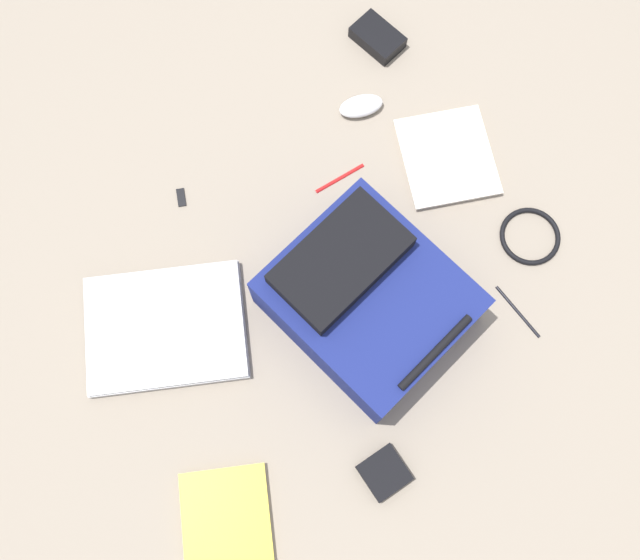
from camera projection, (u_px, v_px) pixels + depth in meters
The scene contains 12 objects.
ground_plane at pixel (339, 282), 1.58m from camera, with size 3.54×3.54×0.00m, color gray.
backpack at pixel (366, 297), 1.48m from camera, with size 0.43×0.46×0.19m.
laptop at pixel (166, 328), 1.53m from camera, with size 0.41×0.36×0.03m.
book_manual at pixel (227, 533), 1.42m from camera, with size 0.25×0.30×0.02m.
book_comic at pixel (447, 158), 1.65m from camera, with size 0.26×0.28×0.02m.
computer_mouse at pixel (361, 106), 1.68m from camera, with size 0.06×0.11×0.03m, color silver.
cable_coil at pixel (530, 236), 1.60m from camera, with size 0.14×0.14×0.01m, color black.
power_brick at pixel (378, 37), 1.73m from camera, with size 0.08×0.12×0.04m, color black.
pen_black at pixel (518, 311), 1.56m from camera, with size 0.01×0.01×0.14m, color black.
pen_blue at pixel (340, 178), 1.64m from camera, with size 0.01×0.01×0.13m, color red.
earbud_pouch at pixel (384, 473), 1.45m from camera, with size 0.09×0.09×0.03m, color black.
usb_stick at pixel (181, 197), 1.63m from camera, with size 0.02×0.04×0.01m, color black.
Camera 1 is at (0.23, 0.36, 1.52)m, focal length 39.48 mm.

